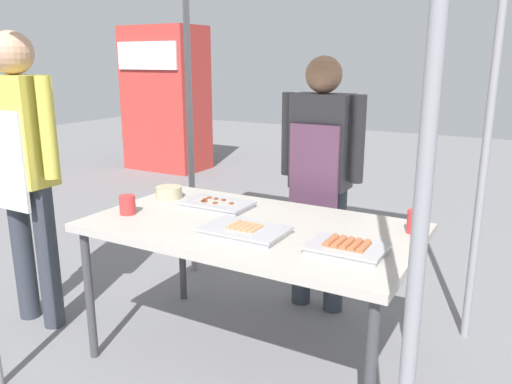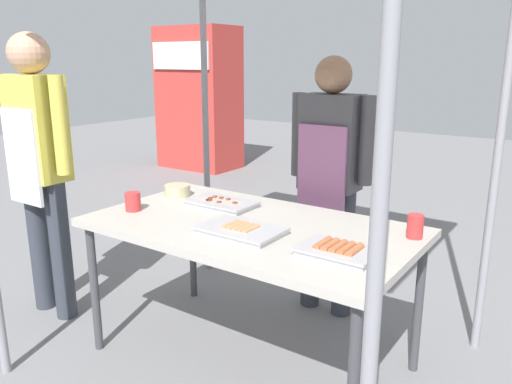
{
  "view_description": "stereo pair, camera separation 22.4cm",
  "coord_description": "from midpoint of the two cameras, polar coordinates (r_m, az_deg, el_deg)",
  "views": [
    {
      "loc": [
        1.18,
        -2.05,
        1.53
      ],
      "look_at": [
        0.0,
        0.05,
        0.9
      ],
      "focal_mm": 35.54,
      "sensor_mm": 36.0,
      "label": 1
    },
    {
      "loc": [
        1.37,
        -1.93,
        1.53
      ],
      "look_at": [
        0.0,
        0.05,
        0.9
      ],
      "focal_mm": 35.54,
      "sensor_mm": 36.0,
      "label": 2
    }
  ],
  "objects": [
    {
      "name": "ground_plane",
      "position": [
        2.82,
        -2.92,
        -18.25
      ],
      "size": [
        18.0,
        18.0,
        0.0
      ],
      "primitive_type": "plane",
      "color": "slate"
    },
    {
      "name": "stall_table",
      "position": [
        2.51,
        -3.13,
        -4.76
      ],
      "size": [
        1.6,
        0.9,
        0.75
      ],
      "color": "#B7B2A8",
      "rests_on": "ground"
    },
    {
      "name": "tray_grilled_sausages",
      "position": [
        2.14,
        7.24,
        -6.27
      ],
      "size": [
        0.32,
        0.22,
        0.05
      ],
      "color": "#ADADB2",
      "rests_on": "stall_table"
    },
    {
      "name": "tray_meat_skewers",
      "position": [
        2.78,
        -6.73,
        -1.42
      ],
      "size": [
        0.38,
        0.22,
        0.04
      ],
      "color": "#ADADB2",
      "rests_on": "stall_table"
    },
    {
      "name": "tray_pork_links",
      "position": [
        2.34,
        -4.03,
        -4.38
      ],
      "size": [
        0.39,
        0.25,
        0.05
      ],
      "color": "#ADADB2",
      "rests_on": "stall_table"
    },
    {
      "name": "condiment_bowl",
      "position": [
        3.0,
        -11.9,
        -0.07
      ],
      "size": [
        0.15,
        0.15,
        0.07
      ],
      "primitive_type": "cylinder",
      "color": "#BFB28C",
      "rests_on": "stall_table"
    },
    {
      "name": "drink_cup_near_edge",
      "position": [
        2.74,
        -16.56,
        -1.42
      ],
      "size": [
        0.08,
        0.08,
        0.1
      ],
      "primitive_type": "cylinder",
      "color": "red",
      "rests_on": "stall_table"
    },
    {
      "name": "drink_cup_by_wok",
      "position": [
        2.43,
        14.97,
        -3.29
      ],
      "size": [
        0.07,
        0.07,
        0.11
      ],
      "primitive_type": "cylinder",
      "color": "red",
      "rests_on": "stall_table"
    },
    {
      "name": "vendor_woman",
      "position": [
        3.03,
        5.19,
        2.92
      ],
      "size": [
        0.52,
        0.23,
        1.56
      ],
      "rotation": [
        0.0,
        0.0,
        3.14
      ],
      "color": "#333842",
      "rests_on": "ground"
    },
    {
      "name": "customer_nearby",
      "position": [
        3.15,
        -26.63,
        3.45
      ],
      "size": [
        0.52,
        0.24,
        1.68
      ],
      "color": "#333842",
      "rests_on": "ground"
    },
    {
      "name": "neighbor_stall_right",
      "position": [
        7.38,
        -10.98,
        10.24
      ],
      "size": [
        1.1,
        0.71,
        1.98
      ],
      "color": "#BF3833",
      "rests_on": "ground"
    }
  ]
}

